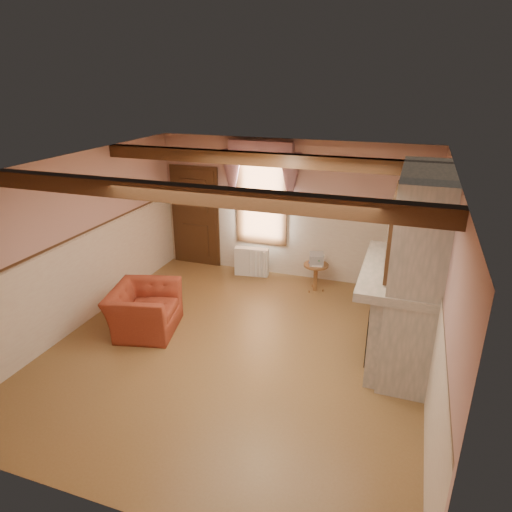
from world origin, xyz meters
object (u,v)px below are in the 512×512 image
(side_table, at_px, (315,277))
(mantel_clock, at_px, (404,245))
(radiator, at_px, (252,262))
(bowl, at_px, (402,263))
(armchair, at_px, (144,310))
(oil_lamp, at_px, (404,247))

(side_table, distance_m, mantel_clock, 2.28)
(radiator, relative_size, mantel_clock, 2.92)
(bowl, relative_size, mantel_clock, 1.29)
(side_table, height_order, mantel_clock, mantel_clock)
(armchair, xyz_separation_m, oil_lamp, (3.87, 1.06, 1.19))
(bowl, bearing_deg, mantel_clock, 90.00)
(armchair, relative_size, side_table, 2.07)
(armchair, distance_m, side_table, 3.33)
(armchair, distance_m, mantel_clock, 4.24)
(mantel_clock, bearing_deg, oil_lamp, -90.00)
(radiator, bearing_deg, mantel_clock, -32.89)
(side_table, relative_size, bowl, 1.77)
(oil_lamp, bearing_deg, mantel_clock, 90.00)
(mantel_clock, distance_m, oil_lamp, 0.22)
(armchair, bearing_deg, mantel_clock, -84.94)
(radiator, bearing_deg, side_table, -19.29)
(armchair, height_order, bowl, bowl)
(radiator, height_order, oil_lamp, oil_lamp)
(armchair, xyz_separation_m, radiator, (0.90, 2.67, -0.07))
(oil_lamp, bearing_deg, armchair, -164.67)
(armchair, distance_m, bowl, 4.07)
(side_table, xyz_separation_m, mantel_clock, (1.55, -1.11, 1.25))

